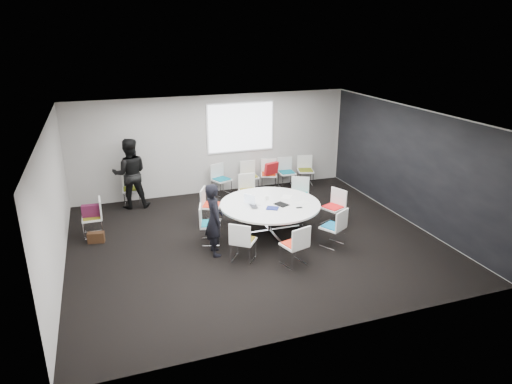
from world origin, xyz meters
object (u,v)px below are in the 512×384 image
object	(u,v)px
chair_ring_d	(211,212)
chair_ring_g	(294,253)
chair_ring_c	(249,197)
chair_spare_left	(94,224)
chair_back_b	(250,182)
person_main	(214,220)
chair_back_c	(269,180)
cup	(267,198)
person_back	(130,173)
brown_bag	(96,237)
chair_ring_b	(299,201)
chair_back_e	(305,176)
chair_ring_f	(243,248)
laptop	(255,206)
chair_ring_e	(210,231)
chair_person_back	(132,195)
chair_ring_a	(333,214)
chair_back_d	(287,178)
chair_ring_h	(333,234)
chair_back_a	(221,185)
maroon_bag	(91,211)
conference_table	(270,211)

from	to	relation	value
chair_ring_d	chair_ring_g	size ratio (longest dim) A/B	1.00
chair_ring_c	chair_spare_left	bearing A→B (deg)	10.55
chair_back_b	chair_ring_g	bearing A→B (deg)	84.16
chair_ring_g	person_main	world-z (taller)	person_main
chair_back_c	cup	xyz separation A→B (m)	(-1.04, -2.64, 0.50)
person_back	brown_bag	size ratio (longest dim) A/B	5.21
chair_ring_g	chair_back_b	xyz separation A→B (m)	(0.54, 4.51, 0.00)
chair_ring_b	chair_back_e	bearing A→B (deg)	-90.19
chair_ring_f	laptop	xyz separation A→B (m)	(0.64, 1.06, 0.47)
chair_back_b	cup	distance (m)	2.72
chair_ring_b	brown_bag	distance (m)	5.08
chair_ring_c	chair_ring_d	world-z (taller)	same
chair_back_e	cup	size ratio (longest dim) A/B	9.78
chair_ring_e	chair_person_back	size ratio (longest dim) A/B	1.00
chair_ring_a	chair_ring_e	size ratio (longest dim) A/B	1.00
chair_spare_left	chair_ring_a	bearing A→B (deg)	-103.26
chair_spare_left	person_back	world-z (taller)	person_back
chair_ring_d	chair_back_d	bearing A→B (deg)	149.88
chair_back_d	chair_back_b	bearing A→B (deg)	2.30
chair_back_d	chair_back_e	distance (m)	0.62
chair_ring_h	chair_back_a	distance (m)	4.25
chair_spare_left	cup	distance (m)	4.05
chair_ring_h	chair_person_back	bearing A→B (deg)	104.69
chair_back_d	maroon_bag	distance (m)	5.82
chair_ring_h	chair_ring_f	bearing A→B (deg)	150.20
chair_spare_left	chair_person_back	distance (m)	1.99
chair_ring_a	chair_back_d	size ratio (longest dim) A/B	1.00
chair_spare_left	brown_bag	world-z (taller)	chair_spare_left
chair_ring_f	person_main	bearing A→B (deg)	170.23
chair_person_back	cup	xyz separation A→B (m)	(2.91, -2.64, 0.50)
chair_ring_e	chair_ring_g	xyz separation A→B (m)	(1.37, -1.55, 0.00)
chair_back_e	person_back	distance (m)	5.20
chair_ring_f	chair_ring_g	world-z (taller)	same
chair_back_e	laptop	world-z (taller)	chair_back_e
chair_back_b	laptop	xyz separation A→B (m)	(-0.83, -2.94, 0.47)
chair_ring_c	person_back	bearing A→B (deg)	-16.33
chair_ring_b	cup	distance (m)	1.48
chair_back_c	laptop	world-z (taller)	chair_back_c
chair_back_b	chair_back_d	bearing A→B (deg)	-178.74
chair_back_c	chair_person_back	world-z (taller)	same
conference_table	chair_person_back	world-z (taller)	chair_person_back
chair_ring_c	chair_back_e	world-z (taller)	same
chair_ring_e	maroon_bag	world-z (taller)	chair_ring_e
chair_ring_b	brown_bag	xyz separation A→B (m)	(-5.07, -0.22, -0.16)
chair_ring_c	chair_ring_h	size ratio (longest dim) A/B	1.00
chair_back_a	maroon_bag	xyz separation A→B (m)	(-3.52, -1.71, 0.34)
chair_ring_c	laptop	world-z (taller)	chair_ring_c
chair_back_b	person_main	size ratio (longest dim) A/B	0.56
conference_table	person_back	xyz separation A→B (m)	(-2.90, 2.73, 0.39)
cup	brown_bag	bearing A→B (deg)	172.39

